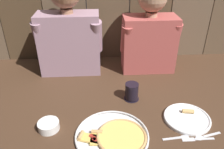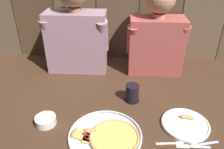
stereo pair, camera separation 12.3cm
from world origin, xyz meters
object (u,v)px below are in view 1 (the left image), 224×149
at_px(diner_right, 150,31).
at_px(diner_left, 69,30).
at_px(drinking_glass, 132,92).
at_px(dinner_plate, 187,118).
at_px(pizza_tray, 115,136).
at_px(dipping_bowl, 49,125).

bearing_deg(diner_right, diner_left, 180.00).
bearing_deg(diner_left, diner_right, -0.00).
bearing_deg(diner_left, drinking_glass, -44.23).
xyz_separation_m(dinner_plate, diner_right, (-0.10, 0.57, 0.28)).
bearing_deg(pizza_tray, dipping_bowl, 166.53).
relative_size(dipping_bowl, diner_right, 0.17).
bearing_deg(dinner_plate, drinking_glass, 143.27).
relative_size(drinking_glass, diner_left, 0.16).
bearing_deg(dipping_bowl, dinner_plate, 2.11).
relative_size(diner_left, diner_right, 1.06).
distance_m(dipping_bowl, diner_right, 0.89).
xyz_separation_m(dinner_plate, drinking_glass, (-0.27, 0.20, 0.04)).
relative_size(pizza_tray, dinner_plate, 1.47).
height_order(pizza_tray, dinner_plate, dinner_plate).
bearing_deg(dinner_plate, diner_left, 138.66).
distance_m(dinner_plate, diner_right, 0.64).
bearing_deg(diner_left, dinner_plate, -41.34).
relative_size(dinner_plate, diner_left, 0.37).
relative_size(pizza_tray, diner_left, 0.55).
bearing_deg(dipping_bowl, diner_right, 44.48).
distance_m(dinner_plate, dipping_bowl, 0.71).
bearing_deg(dinner_plate, pizza_tray, -165.00).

